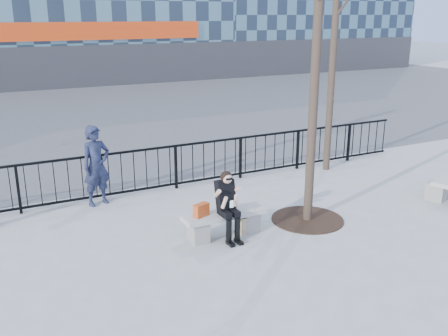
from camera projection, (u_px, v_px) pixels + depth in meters
name	position (u px, v px, depth m)	size (l,w,h in m)	color
ground	(224.00, 236.00, 9.69)	(120.00, 120.00, 0.00)	gray
street_surface	(73.00, 110.00, 22.46)	(60.00, 23.00, 0.01)	#474747
railing	(168.00, 168.00, 12.08)	(14.00, 0.06, 1.10)	black
tree_grate	(307.00, 219.00, 10.43)	(1.50, 1.50, 0.02)	black
bench_main	(224.00, 221.00, 9.60)	(1.65, 0.46, 0.49)	slate
seated_woman	(228.00, 206.00, 9.36)	(0.50, 0.64, 1.34)	black
handbag	(201.00, 210.00, 9.32)	(0.30, 0.14, 0.25)	#B74116
shopping_bag	(249.00, 225.00, 9.75)	(0.37, 0.14, 0.35)	tan
standing_man	(96.00, 166.00, 11.04)	(0.66, 0.43, 1.81)	black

